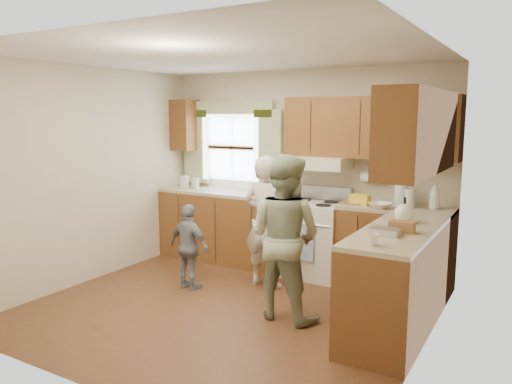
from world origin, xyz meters
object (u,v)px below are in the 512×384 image
Objects in this scene: stove at (313,238)px; child at (189,247)px; woman_right at (284,237)px; woman_left at (266,222)px.

child is at bearing -130.85° from stove.
woman_right is (0.27, -1.31, 0.33)m from stove.
woman_left is 0.95× the size of woman_right.
stove reaches higher than child.
woman_right reaches higher than child.
stove is 1.11× the size of child.
woman_right is at bearing 179.77° from child.
child is at bearing 34.62° from woman_left.
stove is at bearing -123.80° from child.
woman_right reaches higher than stove.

